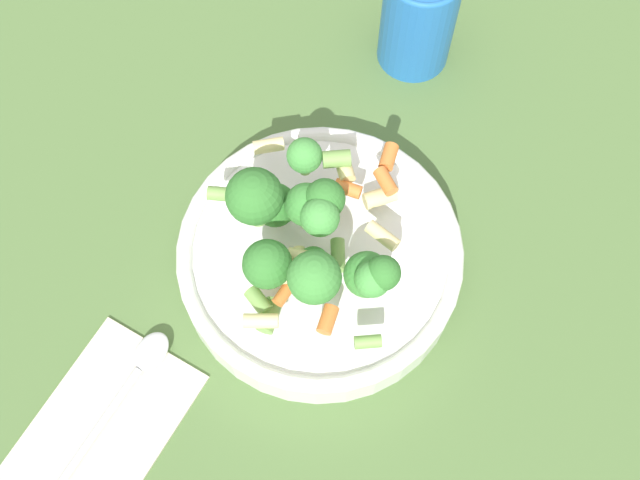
# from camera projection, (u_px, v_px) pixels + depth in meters

# --- Properties ---
(ground_plane) EXTENTS (3.00, 3.00, 0.00)m
(ground_plane) POSITION_uv_depth(u_px,v_px,m) (320.00, 268.00, 0.68)
(ground_plane) COLOR #4C6B38
(bowl) EXTENTS (0.25, 0.25, 0.05)m
(bowl) POSITION_uv_depth(u_px,v_px,m) (320.00, 257.00, 0.65)
(bowl) COLOR white
(bowl) RESTS_ON ground_plane
(pasta_salad) EXTENTS (0.17, 0.18, 0.09)m
(pasta_salad) POSITION_uv_depth(u_px,v_px,m) (306.00, 233.00, 0.59)
(pasta_salad) COLOR #8CB766
(pasta_salad) RESTS_ON bowl
(cup) EXTENTS (0.07, 0.07, 0.11)m
(cup) POSITION_uv_depth(u_px,v_px,m) (419.00, 16.00, 0.72)
(cup) COLOR #2366B2
(cup) RESTS_ON ground_plane
(napkin) EXTENTS (0.15, 0.19, 0.01)m
(napkin) POSITION_uv_depth(u_px,v_px,m) (100.00, 430.00, 0.61)
(napkin) COLOR beige
(napkin) RESTS_ON ground_plane
(spoon) EXTENTS (0.07, 0.18, 0.01)m
(spoon) POSITION_uv_depth(u_px,v_px,m) (124.00, 391.00, 0.62)
(spoon) COLOR silver
(spoon) RESTS_ON napkin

